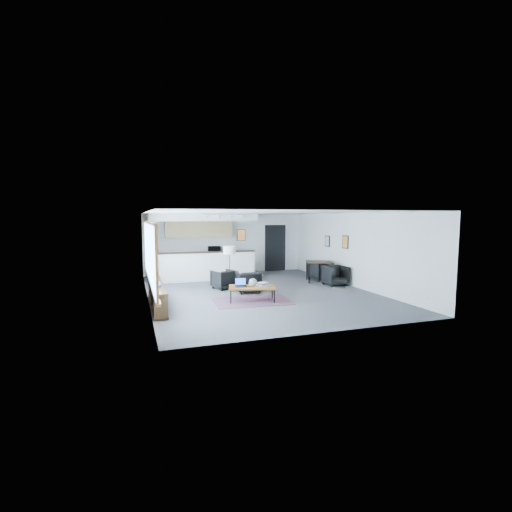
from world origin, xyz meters
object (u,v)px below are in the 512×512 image
object	(u,v)px
armchair_left	(224,278)
armchair_right	(248,281)
dining_table	(319,263)
dining_chair_near	(335,276)
floor_lamp	(230,252)
dining_chair_far	(320,272)
ceramic_pot	(253,283)
laptop	(241,284)
book_stack	(263,284)
microwave	(214,249)
coffee_table	(252,287)

from	to	relation	value
armchair_left	armchair_right	xyz separation A→B (m)	(0.62, -0.82, 0.02)
dining_table	dining_chair_near	size ratio (longest dim) A/B	1.76
floor_lamp	dining_chair_far	bearing A→B (deg)	8.71
ceramic_pot	armchair_right	distance (m)	1.35
laptop	book_stack	distance (m)	0.67
laptop	microwave	world-z (taller)	microwave
book_stack	dining_chair_far	xyz separation A→B (m)	(3.27, 2.59, -0.15)
dining_chair_near	coffee_table	bearing A→B (deg)	-158.84
book_stack	floor_lamp	distance (m)	2.22
armchair_right	dining_chair_near	world-z (taller)	armchair_right
ceramic_pot	dining_chair_near	bearing A→B (deg)	22.40
armchair_right	dining_chair_far	xyz separation A→B (m)	(3.34, 1.34, -0.05)
ceramic_pot	floor_lamp	world-z (taller)	floor_lamp
laptop	ceramic_pot	bearing A→B (deg)	-16.29
book_stack	armchair_left	bearing A→B (deg)	108.28
armchair_left	dining_chair_far	bearing A→B (deg)	168.26
ceramic_pot	microwave	distance (m)	5.40
dining_table	laptop	bearing A→B (deg)	-149.38
armchair_right	floor_lamp	size ratio (longest dim) A/B	0.52
armchair_right	dining_table	size ratio (longest dim) A/B	0.65
dining_table	armchair_left	bearing A→B (deg)	-176.34
dining_chair_near	laptop	bearing A→B (deg)	-161.91
coffee_table	floor_lamp	bearing A→B (deg)	109.39
dining_chair_far	dining_chair_near	bearing A→B (deg)	78.16
laptop	book_stack	xyz separation A→B (m)	(0.66, -0.10, -0.02)
coffee_table	floor_lamp	world-z (taller)	floor_lamp
coffee_table	microwave	bearing A→B (deg)	104.88
laptop	armchair_right	xyz separation A→B (m)	(0.59, 1.15, -0.12)
dining_chair_near	armchair_right	bearing A→B (deg)	-177.55
microwave	dining_table	bearing A→B (deg)	-36.34
dining_chair_near	floor_lamp	bearing A→B (deg)	170.53
armchair_right	dining_table	bearing A→B (deg)	-156.19
book_stack	dining_chair_far	world-z (taller)	dining_chair_far
book_stack	coffee_table	bearing A→B (deg)	-177.21
ceramic_pot	dining_chair_near	size ratio (longest dim) A/B	0.36
dining_chair_far	microwave	distance (m)	4.57
ceramic_pot	armchair_left	size ratio (longest dim) A/B	0.33
laptop	armchair_left	xyz separation A→B (m)	(-0.03, 1.97, -0.15)
book_stack	dining_table	bearing A→B (deg)	36.86
ceramic_pot	dining_chair_far	size ratio (longest dim) A/B	0.36
microwave	armchair_right	bearing A→B (deg)	-81.37
armchair_left	microwave	size ratio (longest dim) A/B	1.40
floor_lamp	dining_chair_far	xyz separation A→B (m)	(3.76, 0.58, -0.95)
ceramic_pot	armchair_left	world-z (taller)	armchair_left
microwave	armchair_left	bearing A→B (deg)	-91.38
armchair_left	armchair_right	bearing A→B (deg)	107.70
coffee_table	dining_chair_near	bearing A→B (deg)	36.90
coffee_table	armchair_left	xyz separation A→B (m)	(-0.34, 2.09, -0.05)
coffee_table	microwave	size ratio (longest dim) A/B	2.89
armchair_right	laptop	bearing A→B (deg)	67.90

